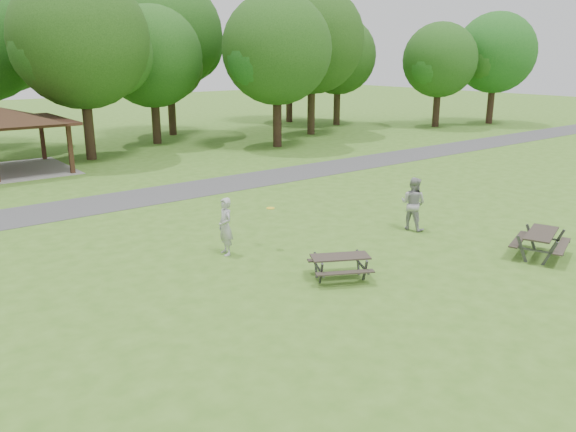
{
  "coord_description": "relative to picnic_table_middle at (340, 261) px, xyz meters",
  "views": [
    {
      "loc": [
        -9.33,
        -9.33,
        6.13
      ],
      "look_at": [
        1.0,
        4.0,
        1.3
      ],
      "focal_mm": 35.0,
      "sensor_mm": 36.0,
      "label": 1
    }
  ],
  "objects": [
    {
      "name": "tree_row_i",
      "position": [
        25.12,
        27.49,
        5.38
      ],
      "size": [
        7.14,
        6.8,
        9.52
      ],
      "color": "black",
      "rests_on": "ground"
    },
    {
      "name": "picnic_table_middle",
      "position": [
        0.0,
        0.0,
        0.0
      ],
      "size": [
        2.07,
        1.94,
        0.71
      ],
      "color": "#2F2822",
      "rests_on": "ground"
    },
    {
      "name": "frisbee_catcher",
      "position": [
        5.32,
        1.87,
        0.45
      ],
      "size": [
        0.96,
        1.1,
        1.95
      ],
      "primitive_type": "imported",
      "rotation": [
        0.0,
        0.0,
        1.83
      ],
      "color": "#9D9DA0",
      "rests_on": "ground"
    },
    {
      "name": "tree_row_e",
      "position": [
        1.13,
        23.49,
        6.26
      ],
      "size": [
        8.4,
        8.0,
        11.02
      ],
      "color": "black",
      "rests_on": "ground"
    },
    {
      "name": "tree_deep_c",
      "position": [
        10.14,
        30.49,
        6.92
      ],
      "size": [
        8.82,
        8.4,
        11.9
      ],
      "color": "#2F1E15",
      "rests_on": "ground"
    },
    {
      "name": "frisbee_in_flight",
      "position": [
        -0.0,
        3.34,
        0.85
      ],
      "size": [
        0.29,
        0.29,
        0.02
      ],
      "color": "yellow",
      "rests_on": "ground"
    },
    {
      "name": "frisbee_thrower",
      "position": [
        -1.48,
        3.74,
        0.4
      ],
      "size": [
        0.54,
        0.73,
        1.86
      ],
      "primitive_type": "imported",
      "rotation": [
        0.0,
        0.0,
        -1.72
      ],
      "color": "#ADADAF",
      "rests_on": "ground"
    },
    {
      "name": "ground",
      "position": [
        -0.96,
        -1.54,
        -0.53
      ],
      "size": [
        160.0,
        160.0,
        0.0
      ],
      "primitive_type": "plane",
      "color": "#427320",
      "rests_on": "ground"
    },
    {
      "name": "picnic_table_far",
      "position": [
        6.24,
        -2.51,
        0.08
      ],
      "size": [
        2.31,
        2.08,
        0.83
      ],
      "color": "#2C2620",
      "rests_on": "ground"
    },
    {
      "name": "asphalt_path",
      "position": [
        -0.96,
        12.46,
        -0.52
      ],
      "size": [
        120.0,
        3.2,
        0.02
      ],
      "primitive_type": "cube",
      "color": "#444446",
      "rests_on": "ground"
    },
    {
      "name": "tree_row_f",
      "position": [
        7.12,
        26.99,
        5.31
      ],
      "size": [
        7.35,
        7.0,
        9.55
      ],
      "color": "black",
      "rests_on": "ground"
    },
    {
      "name": "tree_row_j",
      "position": [
        31.11,
        20.99,
        5.03
      ],
      "size": [
        6.72,
        6.4,
        8.96
      ],
      "color": "black",
      "rests_on": "ground"
    },
    {
      "name": "tree_row_g",
      "position": [
        13.13,
        20.49,
        5.8
      ],
      "size": [
        7.77,
        7.4,
        10.25
      ],
      "color": "black",
      "rests_on": "ground"
    },
    {
      "name": "tree_deep_d",
      "position": [
        23.13,
        31.99,
        6.5
      ],
      "size": [
        8.4,
        8.0,
        11.27
      ],
      "color": "black",
      "rests_on": "ground"
    },
    {
      "name": "tree_row_h",
      "position": [
        19.14,
        23.99,
        6.5
      ],
      "size": [
        8.61,
        8.2,
        11.37
      ],
      "color": "#2E2114",
      "rests_on": "ground"
    },
    {
      "name": "tree_flank_right",
      "position": [
        37.12,
        19.49,
        5.63
      ],
      "size": [
        7.56,
        7.2,
        9.97
      ],
      "color": "black",
      "rests_on": "ground"
    }
  ]
}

